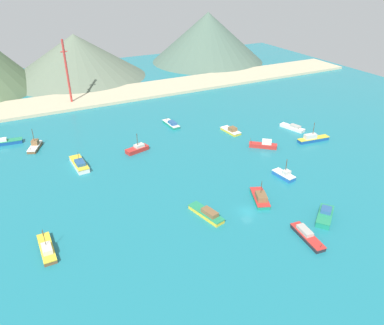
{
  "coord_description": "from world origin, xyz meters",
  "views": [
    {
      "loc": [
        -45.16,
        -59.12,
        52.73
      ],
      "look_at": [
        -1.48,
        26.35,
        1.01
      ],
      "focal_mm": 35.03,
      "sensor_mm": 36.0,
      "label": 1
    }
  ],
  "objects_px": {
    "fishing_boat_8": "(137,149)",
    "fishing_boat_11": "(260,198)",
    "fishing_boat_9": "(293,127)",
    "fishing_boat_13": "(325,216)",
    "fishing_boat_6": "(284,175)",
    "fishing_boat_1": "(307,236)",
    "fishing_boat_0": "(171,124)",
    "radio_tower": "(67,72)",
    "fishing_boat_7": "(207,213)",
    "fishing_boat_3": "(231,130)",
    "fishing_boat_14": "(47,249)",
    "fishing_boat_4": "(79,164)",
    "fishing_boat_2": "(6,142)",
    "fishing_boat_5": "(35,146)",
    "fishing_boat_12": "(312,139)",
    "fishing_boat_10": "(264,145)"
  },
  "relations": [
    {
      "from": "fishing_boat_3",
      "to": "fishing_boat_9",
      "type": "distance_m",
      "value": 22.37
    },
    {
      "from": "fishing_boat_2",
      "to": "fishing_boat_6",
      "type": "relative_size",
      "value": 1.44
    },
    {
      "from": "fishing_boat_1",
      "to": "fishing_boat_2",
      "type": "height_order",
      "value": "fishing_boat_2"
    },
    {
      "from": "fishing_boat_11",
      "to": "fishing_boat_3",
      "type": "bearing_deg",
      "value": 67.44
    },
    {
      "from": "fishing_boat_6",
      "to": "fishing_boat_14",
      "type": "relative_size",
      "value": 0.7
    },
    {
      "from": "fishing_boat_3",
      "to": "fishing_boat_13",
      "type": "xyz_separation_m",
      "value": [
        -7.41,
        -52.17,
        0.18
      ]
    },
    {
      "from": "fishing_boat_12",
      "to": "fishing_boat_9",
      "type": "bearing_deg",
      "value": 85.02
    },
    {
      "from": "fishing_boat_6",
      "to": "fishing_boat_13",
      "type": "height_order",
      "value": "fishing_boat_6"
    },
    {
      "from": "fishing_boat_1",
      "to": "fishing_boat_5",
      "type": "height_order",
      "value": "fishing_boat_5"
    },
    {
      "from": "fishing_boat_5",
      "to": "fishing_boat_8",
      "type": "height_order",
      "value": "fishing_boat_5"
    },
    {
      "from": "fishing_boat_7",
      "to": "fishing_boat_3",
      "type": "bearing_deg",
      "value": 51.17
    },
    {
      "from": "fishing_boat_8",
      "to": "fishing_boat_14",
      "type": "distance_m",
      "value": 47.8
    },
    {
      "from": "fishing_boat_11",
      "to": "fishing_boat_13",
      "type": "bearing_deg",
      "value": -55.49
    },
    {
      "from": "fishing_boat_13",
      "to": "radio_tower",
      "type": "relative_size",
      "value": 0.32
    },
    {
      "from": "fishing_boat_11",
      "to": "fishing_boat_12",
      "type": "distance_m",
      "value": 41.88
    },
    {
      "from": "fishing_boat_5",
      "to": "fishing_boat_0",
      "type": "bearing_deg",
      "value": -3.35
    },
    {
      "from": "fishing_boat_0",
      "to": "fishing_boat_7",
      "type": "xyz_separation_m",
      "value": [
        -15.23,
        -53.91,
        0.11
      ]
    },
    {
      "from": "fishing_boat_4",
      "to": "fishing_boat_8",
      "type": "bearing_deg",
      "value": 5.88
    },
    {
      "from": "fishing_boat_12",
      "to": "fishing_boat_6",
      "type": "bearing_deg",
      "value": -148.65
    },
    {
      "from": "fishing_boat_10",
      "to": "fishing_boat_6",
      "type": "bearing_deg",
      "value": -109.8
    },
    {
      "from": "fishing_boat_1",
      "to": "fishing_boat_13",
      "type": "relative_size",
      "value": 1.17
    },
    {
      "from": "fishing_boat_9",
      "to": "fishing_boat_13",
      "type": "height_order",
      "value": "fishing_boat_13"
    },
    {
      "from": "fishing_boat_11",
      "to": "fishing_boat_13",
      "type": "xyz_separation_m",
      "value": [
        8.89,
        -12.93,
        0.02
      ]
    },
    {
      "from": "fishing_boat_3",
      "to": "fishing_boat_9",
      "type": "height_order",
      "value": "fishing_boat_3"
    },
    {
      "from": "fishing_boat_0",
      "to": "fishing_boat_4",
      "type": "bearing_deg",
      "value": -156.16
    },
    {
      "from": "fishing_boat_1",
      "to": "fishing_boat_10",
      "type": "distance_m",
      "value": 44.71
    },
    {
      "from": "fishing_boat_7",
      "to": "fishing_boat_13",
      "type": "distance_m",
      "value": 27.33
    },
    {
      "from": "fishing_boat_5",
      "to": "fishing_boat_12",
      "type": "relative_size",
      "value": 0.75
    },
    {
      "from": "fishing_boat_0",
      "to": "radio_tower",
      "type": "relative_size",
      "value": 0.35
    },
    {
      "from": "fishing_boat_6",
      "to": "fishing_boat_1",
      "type": "bearing_deg",
      "value": -118.49
    },
    {
      "from": "fishing_boat_8",
      "to": "fishing_boat_10",
      "type": "xyz_separation_m",
      "value": [
        36.98,
        -15.84,
        0.12
      ]
    },
    {
      "from": "fishing_boat_3",
      "to": "fishing_boat_6",
      "type": "relative_size",
      "value": 1.21
    },
    {
      "from": "fishing_boat_4",
      "to": "fishing_boat_8",
      "type": "relative_size",
      "value": 1.35
    },
    {
      "from": "fishing_boat_4",
      "to": "radio_tower",
      "type": "height_order",
      "value": "radio_tower"
    },
    {
      "from": "fishing_boat_1",
      "to": "fishing_boat_5",
      "type": "relative_size",
      "value": 1.16
    },
    {
      "from": "fishing_boat_8",
      "to": "fishing_boat_11",
      "type": "distance_m",
      "value": 43.84
    },
    {
      "from": "fishing_boat_1",
      "to": "fishing_boat_2",
      "type": "relative_size",
      "value": 0.99
    },
    {
      "from": "fishing_boat_8",
      "to": "radio_tower",
      "type": "height_order",
      "value": "radio_tower"
    },
    {
      "from": "radio_tower",
      "to": "fishing_boat_9",
      "type": "bearing_deg",
      "value": -44.11
    },
    {
      "from": "fishing_boat_7",
      "to": "fishing_boat_8",
      "type": "distance_m",
      "value": 39.77
    },
    {
      "from": "fishing_boat_2",
      "to": "fishing_boat_9",
      "type": "xyz_separation_m",
      "value": [
        91.64,
        -33.09,
        -0.08
      ]
    },
    {
      "from": "fishing_boat_3",
      "to": "fishing_boat_14",
      "type": "bearing_deg",
      "value": -152.6
    },
    {
      "from": "fishing_boat_12",
      "to": "fishing_boat_11",
      "type": "bearing_deg",
      "value": -150.31
    },
    {
      "from": "fishing_boat_0",
      "to": "fishing_boat_12",
      "type": "bearing_deg",
      "value": -42.85
    },
    {
      "from": "fishing_boat_5",
      "to": "fishing_boat_12",
      "type": "height_order",
      "value": "fishing_boat_12"
    },
    {
      "from": "fishing_boat_6",
      "to": "fishing_boat_12",
      "type": "distance_m",
      "value": 27.77
    },
    {
      "from": "fishing_boat_3",
      "to": "fishing_boat_12",
      "type": "bearing_deg",
      "value": -42.64
    },
    {
      "from": "fishing_boat_9",
      "to": "fishing_boat_12",
      "type": "xyz_separation_m",
      "value": [
        -0.94,
        -10.84,
        0.28
      ]
    },
    {
      "from": "fishing_boat_7",
      "to": "radio_tower",
      "type": "xyz_separation_m",
      "value": [
        -12.26,
        93.82,
        12.61
      ]
    },
    {
      "from": "fishing_boat_2",
      "to": "fishing_boat_12",
      "type": "bearing_deg",
      "value": -25.84
    }
  ]
}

